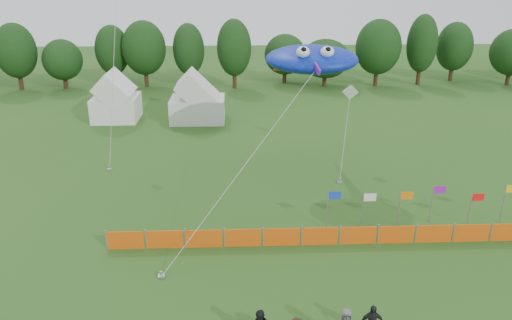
{
  "coord_description": "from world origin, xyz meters",
  "views": [
    {
      "loc": [
        -0.9,
        -15.46,
        13.44
      ],
      "look_at": [
        0.0,
        6.0,
        5.2
      ],
      "focal_mm": 35.0,
      "sensor_mm": 36.0,
      "label": 1
    }
  ],
  "objects_px": {
    "tent_left": "(116,100)",
    "barrier_fence": "(320,236)",
    "tent_right": "(198,102)",
    "stingray_kite": "(311,58)"
  },
  "relations": [
    {
      "from": "tent_left",
      "to": "stingray_kite",
      "type": "bearing_deg",
      "value": -40.19
    },
    {
      "from": "tent_left",
      "to": "tent_right",
      "type": "height_order",
      "value": "tent_left"
    },
    {
      "from": "tent_left",
      "to": "barrier_fence",
      "type": "relative_size",
      "value": 0.19
    },
    {
      "from": "tent_left",
      "to": "barrier_fence",
      "type": "distance_m",
      "value": 28.56
    },
    {
      "from": "tent_right",
      "to": "barrier_fence",
      "type": "height_order",
      "value": "tent_right"
    },
    {
      "from": "tent_right",
      "to": "stingray_kite",
      "type": "height_order",
      "value": "stingray_kite"
    },
    {
      "from": "tent_right",
      "to": "barrier_fence",
      "type": "relative_size",
      "value": 0.23
    },
    {
      "from": "stingray_kite",
      "to": "barrier_fence",
      "type": "bearing_deg",
      "value": -94.12
    },
    {
      "from": "tent_right",
      "to": "barrier_fence",
      "type": "xyz_separation_m",
      "value": [
        7.83,
        -23.2,
        -1.32
      ]
    },
    {
      "from": "tent_left",
      "to": "stingray_kite",
      "type": "height_order",
      "value": "stingray_kite"
    }
  ]
}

